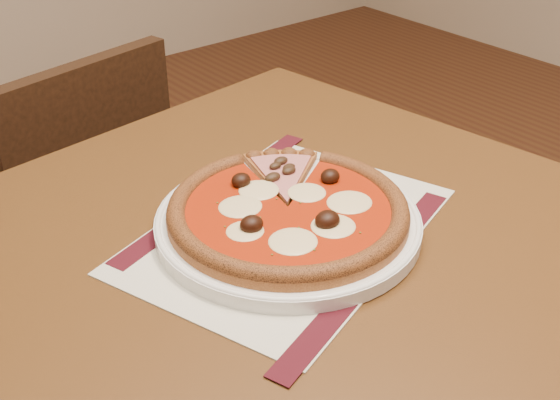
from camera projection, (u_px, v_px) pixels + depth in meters
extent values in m
cube|color=#5A3315|center=(290.00, 239.00, 0.90)|extent=(0.90, 0.90, 0.04)
cylinder|color=#5A3315|center=(280.00, 252.00, 1.52)|extent=(0.05, 0.05, 0.71)
cube|color=black|center=(58.00, 225.00, 1.55)|extent=(0.45, 0.45, 0.04)
cylinder|color=black|center=(85.00, 242.00, 1.85)|extent=(0.03, 0.03, 0.37)
cylinder|color=black|center=(170.00, 291.00, 1.68)|extent=(0.03, 0.03, 0.37)
cylinder|color=black|center=(56.00, 367.00, 1.46)|extent=(0.03, 0.03, 0.37)
cube|color=black|center=(94.00, 162.00, 1.35)|extent=(0.38, 0.11, 0.40)
cube|color=silver|center=(288.00, 229.00, 0.88)|extent=(0.48, 0.40, 0.00)
cylinder|color=white|center=(288.00, 223.00, 0.88)|extent=(0.33, 0.33, 0.02)
cylinder|color=#A36127|center=(288.00, 213.00, 0.87)|extent=(0.30, 0.30, 0.01)
torus|color=#944C20|center=(288.00, 209.00, 0.87)|extent=(0.30, 0.30, 0.02)
cylinder|color=#9E1A07|center=(288.00, 208.00, 0.87)|extent=(0.26, 0.26, 0.00)
ellipsoid|color=beige|center=(261.00, 190.00, 0.89)|extent=(0.05, 0.04, 0.01)
ellipsoid|color=beige|center=(223.00, 205.00, 0.86)|extent=(0.05, 0.04, 0.01)
ellipsoid|color=beige|center=(260.00, 221.00, 0.83)|extent=(0.05, 0.04, 0.01)
ellipsoid|color=beige|center=(293.00, 242.00, 0.80)|extent=(0.05, 0.04, 0.01)
ellipsoid|color=beige|center=(321.00, 219.00, 0.84)|extent=(0.05, 0.04, 0.01)
ellipsoid|color=beige|center=(352.00, 200.00, 0.87)|extent=(0.05, 0.04, 0.01)
ellipsoid|color=beige|center=(310.00, 188.00, 0.90)|extent=(0.05, 0.04, 0.01)
ellipsoid|color=black|center=(253.00, 179.00, 0.89)|extent=(0.03, 0.03, 0.02)
ellipsoid|color=black|center=(236.00, 226.00, 0.80)|extent=(0.03, 0.03, 0.02)
ellipsoid|color=black|center=(327.00, 213.00, 0.82)|extent=(0.03, 0.03, 0.02)
ellipsoid|color=black|center=(332.00, 169.00, 0.92)|extent=(0.03, 0.03, 0.02)
ellipsoid|color=#322012|center=(293.00, 179.00, 0.92)|extent=(0.02, 0.01, 0.01)
ellipsoid|color=#322012|center=(289.00, 164.00, 0.95)|extent=(0.02, 0.01, 0.01)
ellipsoid|color=#322012|center=(284.00, 179.00, 0.92)|extent=(0.02, 0.01, 0.01)
ellipsoid|color=#322012|center=(275.00, 165.00, 0.95)|extent=(0.02, 0.01, 0.01)
ellipsoid|color=#322012|center=(276.00, 179.00, 0.91)|extent=(0.02, 0.01, 0.01)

